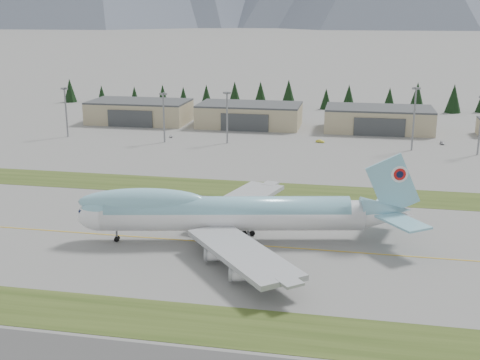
% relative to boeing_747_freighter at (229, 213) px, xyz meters
% --- Properties ---
extents(ground, '(7000.00, 7000.00, 0.00)m').
position_rel_boeing_747_freighter_xyz_m(ground, '(-6.29, -1.69, -7.06)').
color(ground, slate).
rests_on(ground, ground).
extents(grass_strip_near, '(400.00, 14.00, 0.08)m').
position_rel_boeing_747_freighter_xyz_m(grass_strip_near, '(-6.29, -39.69, -7.06)').
color(grass_strip_near, '#304418').
rests_on(grass_strip_near, ground).
extents(grass_strip_far, '(400.00, 18.00, 0.08)m').
position_rel_boeing_747_freighter_xyz_m(grass_strip_far, '(-6.29, 43.31, -7.06)').
color(grass_strip_far, '#304418').
rests_on(grass_strip_far, ground).
extents(taxiway_line_main, '(400.00, 0.40, 0.02)m').
position_rel_boeing_747_freighter_xyz_m(taxiway_line_main, '(-6.29, -1.69, -7.06)').
color(taxiway_line_main, gold).
rests_on(taxiway_line_main, ground).
extents(boeing_747_freighter, '(81.64, 68.86, 21.41)m').
position_rel_boeing_747_freighter_xyz_m(boeing_747_freighter, '(0.00, 0.00, 0.00)').
color(boeing_747_freighter, white).
rests_on(boeing_747_freighter, ground).
extents(hangar_left, '(48.00, 26.60, 10.80)m').
position_rel_boeing_747_freighter_xyz_m(hangar_left, '(-76.29, 148.20, -1.67)').
color(hangar_left, tan).
rests_on(hangar_left, ground).
extents(hangar_center, '(48.00, 26.60, 10.80)m').
position_rel_boeing_747_freighter_xyz_m(hangar_center, '(-21.29, 148.20, -1.67)').
color(hangar_center, tan).
rests_on(hangar_center, ground).
extents(hangar_right, '(48.00, 26.60, 10.80)m').
position_rel_boeing_747_freighter_xyz_m(hangar_right, '(38.71, 148.20, -1.67)').
color(hangar_right, tan).
rests_on(hangar_right, ground).
extents(floodlight_masts, '(172.71, 7.13, 24.72)m').
position_rel_boeing_747_freighter_xyz_m(floodlight_masts, '(-6.91, 107.34, 8.48)').
color(floodlight_masts, gray).
rests_on(floodlight_masts, ground).
extents(service_vehicle_a, '(2.04, 3.29, 1.04)m').
position_rel_boeing_747_freighter_xyz_m(service_vehicle_a, '(-50.18, 115.70, -7.06)').
color(service_vehicle_a, silver).
rests_on(service_vehicle_a, ground).
extents(service_vehicle_b, '(3.91, 2.49, 1.22)m').
position_rel_boeing_747_freighter_xyz_m(service_vehicle_b, '(14.26, 116.84, -7.06)').
color(service_vehicle_b, gold).
rests_on(service_vehicle_b, ground).
extents(service_vehicle_c, '(1.72, 3.99, 1.14)m').
position_rel_boeing_747_freighter_xyz_m(service_vehicle_c, '(63.88, 123.00, -7.06)').
color(service_vehicle_c, '#A09FA4').
rests_on(service_vehicle_c, ground).
extents(conifer_belt, '(274.58, 15.65, 16.30)m').
position_rel_boeing_747_freighter_xyz_m(conifer_belt, '(15.92, 209.93, 0.03)').
color(conifer_belt, black).
rests_on(conifer_belt, ground).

